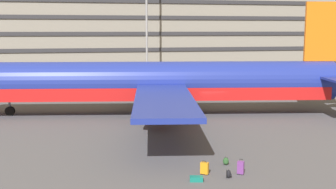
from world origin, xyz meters
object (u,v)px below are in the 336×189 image
(backpack_silver, at_px, (229,174))
(airliner, at_px, (155,83))
(suitcase_navy, at_px, (205,168))
(backpack_red, at_px, (226,161))
(suitcase_upright, at_px, (241,167))
(suitcase_teal, at_px, (196,179))

(backpack_silver, bearing_deg, airliner, 93.45)
(suitcase_navy, bearing_deg, backpack_red, 38.81)
(backpack_silver, bearing_deg, suitcase_upright, 26.79)
(backpack_silver, bearing_deg, suitcase_navy, 145.00)
(airliner, bearing_deg, backpack_silver, -86.55)
(backpack_red, bearing_deg, suitcase_navy, -141.19)
(airliner, relative_size, backpack_silver, 79.92)
(suitcase_teal, bearing_deg, airliner, 87.54)
(suitcase_upright, bearing_deg, suitcase_navy, 169.32)
(backpack_silver, height_order, backpack_red, backpack_silver)
(suitcase_upright, height_order, backpack_silver, suitcase_upright)
(suitcase_navy, distance_m, backpack_red, 2.27)
(suitcase_teal, bearing_deg, suitcase_navy, 52.49)
(suitcase_navy, bearing_deg, backpack_silver, -35.00)
(suitcase_upright, height_order, backpack_red, suitcase_upright)
(backpack_silver, bearing_deg, suitcase_teal, -175.55)
(suitcase_teal, xyz_separation_m, backpack_red, (2.51, 2.39, 0.08))
(suitcase_navy, distance_m, backpack_silver, 1.44)
(suitcase_upright, distance_m, backpack_red, 1.83)
(suitcase_navy, relative_size, suitcase_teal, 1.04)
(suitcase_upright, relative_size, backpack_red, 1.73)
(airliner, height_order, backpack_red, airliner)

